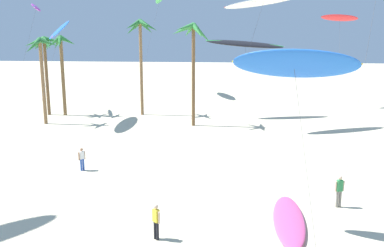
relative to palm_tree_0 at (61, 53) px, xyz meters
The scene contains 15 objects.
palm_tree_0 is the anchor object (origin of this frame).
palm_tree_1 4.96m from the palm_tree_0, 89.59° to the right, with size 3.34×3.80×8.97m.
palm_tree_2 1.99m from the palm_tree_0, behind, with size 4.22×4.16×9.10m.
palm_tree_3 9.23m from the palm_tree_0, ahead, with size 3.91×3.88×10.99m.
palm_tree_4 16.08m from the palm_tree_0, 14.55° to the right, with size 4.11×4.10×10.39m.
flying_kite_1 34.53m from the palm_tree_0, 17.22° to the left, with size 5.39×9.45×11.99m.
flying_kite_3 35.33m from the palm_tree_0, 50.48° to the right, with size 5.54×3.75×8.59m.
flying_kite_5 5.13m from the palm_tree_0, 65.83° to the right, with size 3.35×14.03×11.20m.
flying_kite_6 20.87m from the palm_tree_0, ahead, with size 9.03×7.80×9.01m.
flying_kite_7 23.33m from the palm_tree_0, 11.39° to the right, with size 7.90×8.68×13.35m.
flying_kite_9 6.73m from the palm_tree_0, 150.02° to the left, with size 3.66×6.52×12.98m.
grounded_kite_3 35.37m from the palm_tree_0, 49.01° to the right, with size 1.81×6.13×0.34m.
person_near_left 35.56m from the palm_tree_0, 42.99° to the right, with size 0.50×0.27×1.77m.
person_near_right 22.63m from the palm_tree_0, 63.64° to the right, with size 0.37×0.41×1.59m.
person_mid_field 33.59m from the palm_tree_0, 59.76° to the right, with size 0.41×0.36×1.68m.
Camera 1 is at (4.81, -1.20, 8.92)m, focal length 38.26 mm.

